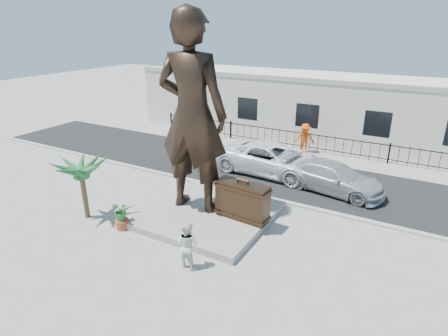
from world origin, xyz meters
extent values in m
plane|color=#9E9991|center=(0.00, 0.00, 0.00)|extent=(100.00, 100.00, 0.00)
cube|color=black|center=(0.00, 8.00, 0.01)|extent=(40.00, 7.00, 0.01)
cube|color=#A5A399|center=(0.00, 4.50, 0.06)|extent=(40.00, 0.25, 0.12)
cube|color=#9E9991|center=(0.00, 12.00, 0.01)|extent=(40.00, 2.50, 0.02)
cube|color=gray|center=(-0.50, 1.50, 0.15)|extent=(5.20, 5.20, 0.30)
cube|color=black|center=(0.00, 12.80, 0.60)|extent=(22.00, 0.10, 1.20)
cube|color=silver|center=(0.00, 17.00, 2.20)|extent=(28.00, 7.00, 4.40)
imported|color=black|center=(-1.35, 1.69, 4.52)|extent=(3.28, 2.33, 8.45)
cube|color=#312214|center=(1.04, 1.73, 1.11)|extent=(2.34, 0.91, 1.61)
imported|color=silver|center=(0.71, -1.86, 0.87)|extent=(0.90, 0.72, 1.74)
imported|color=white|center=(-0.13, 7.77, 0.88)|extent=(6.38, 3.19, 1.74)
imported|color=#A1A4A6|center=(3.55, 7.03, 0.76)|extent=(5.41, 2.84, 1.50)
imported|color=#E44F0C|center=(0.35, 12.24, 1.00)|extent=(1.37, 0.94, 1.96)
cylinder|color=#9B4529|center=(-3.18, -1.05, 0.20)|extent=(0.56, 0.56, 0.40)
imported|color=#24712E|center=(-3.18, -1.05, 0.81)|extent=(0.86, 0.79, 0.81)
camera|label=1|loc=(7.30, -10.97, 8.09)|focal=30.00mm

